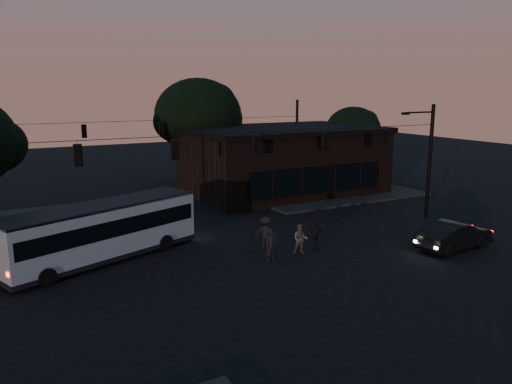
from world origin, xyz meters
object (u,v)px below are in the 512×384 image
building (283,160)px  pedestrian_a (271,246)px  pedestrian_c (315,235)px  pedestrian_b (300,239)px  car (455,235)px  bus (102,229)px  pedestrian_d (266,232)px

building → pedestrian_a: bearing=-123.2°
building → pedestrian_c: building is taller
building → pedestrian_a: (-9.58, -14.64, -1.88)m
pedestrian_b → pedestrian_a: bearing=-136.5°
car → pedestrian_c: 7.50m
bus → pedestrian_d: (8.14, -2.15, -0.75)m
car → pedestrian_d: bearing=56.3°
building → bus: 19.87m
bus → pedestrian_b: bus is taller
bus → pedestrian_a: bus is taller
bus → pedestrian_c: 10.96m
bus → car: bearing=-44.1°
car → pedestrian_d: 10.13m
car → pedestrian_b: bearing=62.8°
pedestrian_b → pedestrian_c: (1.05, 0.16, 0.03)m
pedestrian_b → bus: bearing=-168.8°
pedestrian_a → pedestrian_d: 2.22m
pedestrian_b → pedestrian_c: size_ratio=0.97×
bus → pedestrian_c: bearing=-41.0°
pedestrian_d → pedestrian_b: bearing=159.5°
pedestrian_a → pedestrian_c: 3.03m
building → pedestrian_c: (-6.59, -14.15, -1.89)m
building → car: building is taller
pedestrian_a → pedestrian_d: pedestrian_d is taller
pedestrian_a → pedestrian_d: (0.85, 2.05, 0.04)m
pedestrian_a → pedestrian_b: pedestrian_a is taller
pedestrian_b → pedestrian_c: 1.06m
building → pedestrian_a: building is taller
building → pedestrian_b: size_ratio=9.79×
car → pedestrian_a: 10.09m
pedestrian_a → pedestrian_b: bearing=3.5°
pedestrian_c → pedestrian_d: bearing=-38.2°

